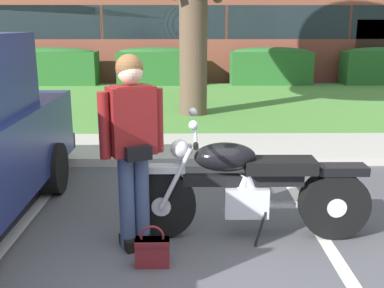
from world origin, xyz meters
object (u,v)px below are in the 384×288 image
motorcycle (258,188)px  hedge_left (44,66)px  handbag (152,250)px  hedge_center_left (158,66)px  rider_person (132,139)px  hedge_right (383,65)px  brick_building (216,25)px  hedge_center_right (271,66)px

motorcycle → hedge_left: (-5.20, 11.02, 0.17)m
handbag → hedge_center_left: bearing=93.0°
hedge_left → rider_person: bearing=-70.0°
motorcycle → handbag: bearing=-150.1°
handbag → hedge_right: bearing=60.0°
motorcycle → hedge_center_left: size_ratio=0.87×
hedge_right → brick_building: 8.17m
rider_person → hedge_right: rider_person is taller
hedge_center_left → hedge_center_right: 3.65m
hedge_center_left → motorcycle: bearing=-82.0°
hedge_center_right → hedge_right: size_ratio=1.00×
hedge_center_left → brick_building: size_ratio=0.10×
rider_person → hedge_left: (-4.08, 11.19, -0.34)m
hedge_center_right → brick_building: bearing=102.4°
handbag → motorcycle: bearing=29.9°
hedge_center_left → hedge_center_right: (3.65, 0.00, 0.00)m
hedge_left → hedge_center_left: same height
hedge_center_left → hedge_right: bearing=-0.0°
brick_building → motorcycle: bearing=-92.3°
hedge_center_right → brick_building: size_ratio=0.10×
motorcycle → hedge_right: hedge_right is taller
motorcycle → brick_building: (0.71, 17.33, 1.45)m
motorcycle → hedge_right: (5.74, 11.02, 0.17)m
hedge_left → motorcycle: bearing=-64.7°
motorcycle → hedge_center_right: hedge_center_right is taller
rider_person → hedge_left: bearing=110.0°
handbag → hedge_left: size_ratio=0.11×
hedge_center_right → hedge_right: same height
handbag → hedge_right: 13.36m
motorcycle → hedge_center_right: size_ratio=0.87×
motorcycle → brick_building: bearing=87.7°
motorcycle → hedge_center_right: 11.21m
hedge_left → handbag: bearing=-69.8°
hedge_left → brick_building: size_ratio=0.14×
hedge_left → hedge_right: same height
rider_person → hedge_left: rider_person is taller
hedge_left → hedge_center_right: same height
hedge_left → hedge_center_left: bearing=0.0°
hedge_center_right → brick_building: (-1.38, 6.32, 1.28)m
handbag → hedge_center_left: hedge_center_left is taller
motorcycle → hedge_right: bearing=62.5°
rider_person → hedge_right: size_ratio=0.66×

